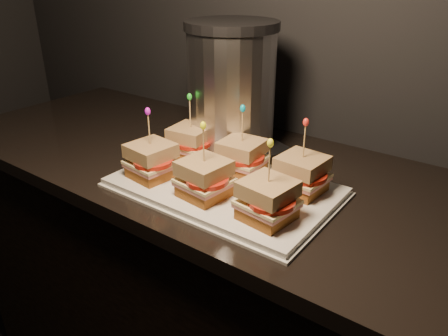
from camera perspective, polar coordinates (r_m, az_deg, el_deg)
The scene contains 49 objects.
granite_slab at distance 0.98m, azimuth 12.52°, elevation -4.29°, with size 2.19×0.63×0.03m, color black.
platter at distance 0.96m, azimuth -0.00°, elevation -2.49°, with size 0.47×0.29×0.02m, color silver.
platter_rim at distance 0.96m, azimuth -0.00°, elevation -2.81°, with size 0.48×0.30×0.01m, color silver.
sandwich_0_bread_bot at distance 1.08m, azimuth -4.28°, elevation 2.06°, with size 0.09×0.09×0.02m, color #653212.
sandwich_0_ham at distance 1.07m, azimuth -4.31°, elevation 2.86°, with size 0.10×0.09×0.01m, color #C26563.
sandwich_0_cheese at distance 1.07m, azimuth -4.32°, elevation 3.20°, with size 0.10×0.09×0.01m, color #F8E39C.
sandwich_0_tomato at distance 1.06m, azimuth -4.05°, elevation 3.34°, with size 0.09×0.09×0.01m, color #B32011.
sandwich_0_bread_top at distance 1.06m, azimuth -4.37°, elevation 4.57°, with size 0.09×0.09×0.03m, color #69380D.
sandwich_0_pick at distance 1.04m, azimuth -4.45°, elevation 6.89°, with size 0.00×0.00×0.09m, color tan.
sandwich_0_frill at distance 1.03m, azimuth -4.53°, elevation 9.26°, with size 0.01×0.01×0.02m, color green.
sandwich_1_bread_bot at distance 1.00m, azimuth 2.31°, elevation 0.05°, with size 0.09×0.09×0.02m, color #653212.
sandwich_1_ham at distance 0.99m, azimuth 2.32°, elevation 0.90°, with size 0.10×0.09×0.01m, color #C26563.
sandwich_1_cheese at distance 0.99m, azimuth 2.33°, elevation 1.27°, with size 0.10×0.09×0.01m, color #F8E39C.
sandwich_1_tomato at distance 0.97m, azimuth 2.72°, elevation 1.38°, with size 0.09×0.09×0.01m, color #B32011.
sandwich_1_bread_top at distance 0.98m, azimuth 2.36°, elevation 2.73°, with size 0.09×0.09×0.03m, color #69380D.
sandwich_1_pick at distance 0.96m, azimuth 2.41°, elevation 5.22°, with size 0.00×0.00×0.09m, color tan.
sandwich_1_frill at distance 0.94m, azimuth 2.46°, elevation 7.79°, with size 0.01×0.01×0.02m, color #089BB2.
sandwich_2_bread_bot at distance 0.93m, azimuth 9.96°, elevation -2.29°, with size 0.09×0.09×0.02m, color #653212.
sandwich_2_ham at distance 0.92m, azimuth 10.04°, elevation -1.40°, with size 0.10×0.09×0.01m, color #C26563.
sandwich_2_cheese at distance 0.92m, azimuth 10.07°, elevation -1.01°, with size 0.10×0.09×0.01m, color #F8E39C.
sandwich_2_tomato at distance 0.91m, azimuth 10.61°, elevation -0.92°, with size 0.09×0.09×0.01m, color #B32011.
sandwich_2_bread_top at distance 0.91m, azimuth 10.20°, elevation 0.53°, with size 0.09×0.09×0.03m, color #69380D.
sandwich_2_pick at distance 0.89m, azimuth 10.42°, elevation 3.18°, with size 0.00×0.00×0.09m, color tan.
sandwich_2_frill at distance 0.87m, azimuth 10.65°, elevation 5.91°, with size 0.01×0.01×0.02m, color red.
sandwich_3_bread_bot at distance 0.99m, azimuth -9.34°, elevation -0.45°, with size 0.09×0.09×0.02m, color #653212.
sandwich_3_ham at distance 0.98m, azimuth -9.41°, elevation 0.40°, with size 0.10×0.09×0.01m, color #C26563.
sandwich_3_cheese at distance 0.98m, azimuth -9.44°, elevation 0.77°, with size 0.10×0.09×0.01m, color #F8E39C.
sandwich_3_tomato at distance 0.97m, azimuth -9.21°, elevation 0.88°, with size 0.09×0.09×0.01m, color #B32011.
sandwich_3_bread_top at distance 0.97m, azimuth -9.55°, elevation 2.24°, with size 0.09×0.09×0.03m, color #69380D.
sandwich_3_pick at distance 0.95m, azimuth -9.74°, elevation 4.74°, with size 0.00×0.00×0.09m, color tan.
sandwich_3_frill at distance 0.94m, azimuth -9.94°, elevation 7.31°, with size 0.01×0.01×0.02m, color #C313C9.
sandwich_4_bread_bot at distance 0.90m, azimuth -2.56°, elevation -2.92°, with size 0.09×0.09×0.02m, color #653212.
sandwich_4_ham at distance 0.89m, azimuth -2.58°, elevation -2.00°, with size 0.10×0.09×0.01m, color #C26563.
sandwich_4_cheese at distance 0.89m, azimuth -2.59°, elevation -1.60°, with size 0.10×0.09×0.01m, color #F8E39C.
sandwich_4_tomato at distance 0.87m, azimuth -2.23°, elevation -1.52°, with size 0.09×0.09×0.01m, color #B32011.
sandwich_4_bread_top at distance 0.88m, azimuth -2.62°, elevation -0.01°, with size 0.09×0.09×0.03m, color #69380D.
sandwich_4_pick at distance 0.86m, azimuth -2.68°, elevation 2.72°, with size 0.00×0.00×0.09m, color tan.
sandwich_4_frill at distance 0.84m, azimuth -2.75°, elevation 5.55°, with size 0.01×0.01×0.02m, color #F4F510.
sandwich_5_bread_bot at distance 0.82m, azimuth 5.63°, elevation -5.83°, with size 0.09×0.09×0.02m, color #653212.
sandwich_5_ham at distance 0.82m, azimuth 5.68°, elevation -4.86°, with size 0.10×0.09×0.01m, color #C26563.
sandwich_5_cheese at distance 0.81m, azimuth 5.70°, elevation -4.43°, with size 0.10×0.09×0.01m, color #F8E39C.
sandwich_5_tomato at distance 0.80m, azimuth 6.24°, elevation -4.39°, with size 0.09×0.09×0.01m, color #B32011.
sandwich_5_bread_top at distance 0.80m, azimuth 5.78°, elevation -2.74°, with size 0.09×0.09×0.03m, color #69380D.
sandwich_5_pick at distance 0.78m, azimuth 5.92°, elevation 0.20°, with size 0.00×0.00×0.09m, color tan.
sandwich_5_frill at distance 0.76m, azimuth 6.07°, elevation 3.27°, with size 0.01×0.01×0.02m, color yellow.
appliance_base at distance 1.14m, azimuth 0.91°, elevation 2.76°, with size 0.26×0.21×0.03m, color #262628.
appliance_body at distance 1.09m, azimuth 0.97°, elevation 10.30°, with size 0.21×0.21×0.28m, color silver.
appliance_lid at distance 1.06m, azimuth 1.03°, elevation 18.14°, with size 0.23×0.23×0.02m, color #262628.
appliance at distance 1.09m, azimuth 0.96°, elevation 10.03°, with size 0.26×0.21×0.33m, color silver, non-canonical shape.
Camera 1 is at (-0.20, 0.91, 1.33)m, focal length 35.00 mm.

